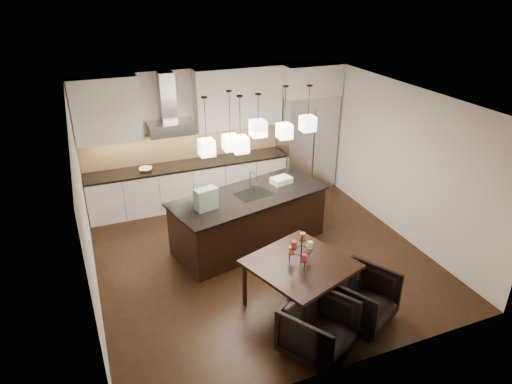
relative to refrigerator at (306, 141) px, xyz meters
name	(u,v)px	position (x,y,z in m)	size (l,w,h in m)	color
floor	(260,255)	(-2.10, -2.38, -1.08)	(5.50, 5.50, 0.02)	black
ceiling	(261,98)	(-2.10, -2.38, 1.73)	(5.50, 5.50, 0.02)	white
wall_back	(212,134)	(-2.10, 0.38, 0.32)	(5.50, 0.02, 2.80)	silver
wall_front	(353,277)	(-2.10, -5.14, 0.32)	(5.50, 0.02, 2.80)	silver
wall_left	(83,213)	(-4.86, -2.38, 0.32)	(0.02, 5.50, 2.80)	silver
wall_right	(399,160)	(0.66, -2.38, 0.32)	(0.02, 5.50, 2.80)	silver
refrigerator	(306,141)	(0.00, 0.00, 0.00)	(1.20, 0.72, 2.15)	#B7B7BA
fridge_panel	(310,79)	(0.00, 0.00, 1.40)	(1.26, 0.72, 0.65)	silver
lower_cabinets	(190,185)	(-2.73, 0.05, -0.64)	(4.21, 0.62, 0.88)	silver
countertop	(189,165)	(-2.73, 0.05, -0.17)	(4.21, 0.66, 0.04)	black
backsplash	(184,145)	(-2.73, 0.35, 0.16)	(4.21, 0.02, 0.63)	#D5B586
upper_cab_left	(106,110)	(-4.20, 0.19, 1.10)	(1.25, 0.35, 1.25)	silver
upper_cab_right	(238,98)	(-1.55, 0.19, 1.10)	(1.86, 0.35, 1.25)	silver
hood_canopy	(171,128)	(-3.03, 0.10, 0.65)	(0.90, 0.52, 0.24)	#B7B7BA
hood_chimney	(167,97)	(-3.03, 0.21, 1.24)	(0.30, 0.28, 0.96)	#B7B7BA
fruit_bowl	(146,169)	(-3.62, 0.00, -0.12)	(0.26, 0.26, 0.06)	silver
island_body	(249,220)	(-2.14, -1.93, -0.60)	(2.69, 1.08, 0.95)	black
island_top	(249,196)	(-2.14, -1.93, -0.11)	(2.78, 1.16, 0.04)	black
faucet	(250,181)	(-2.06, -1.80, 0.12)	(0.11, 0.26, 0.41)	silver
tote_bag	(206,199)	(-2.98, -2.17, 0.10)	(0.37, 0.19, 0.37)	#164A39
food_container	(281,180)	(-1.40, -1.69, -0.03)	(0.37, 0.26, 0.11)	silver
dining_table	(300,285)	(-2.09, -3.88, -0.68)	(1.30, 1.30, 0.78)	black
candelabra	(301,249)	(-2.09, -3.88, -0.06)	(0.38, 0.38, 0.46)	black
candle_a	(308,248)	(-1.95, -3.83, -0.11)	(0.08, 0.08, 0.10)	beige
candle_b	(291,250)	(-2.20, -3.78, -0.11)	(0.08, 0.08, 0.10)	#CF743C
candle_c	(304,258)	(-2.12, -4.02, -0.11)	(0.08, 0.08, 0.10)	#A7292B
candle_d	(303,236)	(-2.01, -3.75, 0.06)	(0.08, 0.08, 0.10)	#CF743C
candle_e	(294,245)	(-2.22, -3.90, 0.06)	(0.08, 0.08, 0.10)	#A7292B
candle_f	(310,245)	(-2.02, -4.00, 0.06)	(0.08, 0.08, 0.10)	beige
armchair_left	(319,328)	(-2.26, -4.77, -0.69)	(0.82, 0.84, 0.76)	black
armchair_right	(363,298)	(-1.39, -4.46, -0.70)	(0.81, 0.83, 0.76)	black
pendant_a	(207,148)	(-2.86, -1.93, 0.90)	(0.24, 0.24, 0.26)	beige
pendant_b	(230,143)	(-2.37, -1.68, 0.83)	(0.24, 0.24, 0.26)	beige
pendant_c	(258,128)	(-2.01, -2.05, 1.16)	(0.24, 0.24, 0.26)	beige
pendant_d	(284,131)	(-1.37, -1.71, 0.93)	(0.24, 0.24, 0.26)	beige
pendant_e	(308,124)	(-0.98, -1.82, 1.05)	(0.24, 0.24, 0.26)	beige
pendant_f	(240,144)	(-2.33, -2.06, 0.92)	(0.24, 0.24, 0.26)	beige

